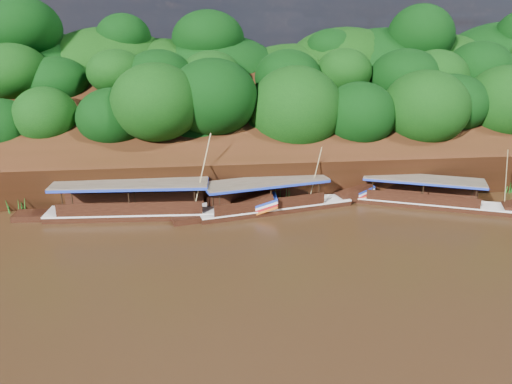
% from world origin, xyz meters
% --- Properties ---
extents(ground, '(160.00, 160.00, 0.00)m').
position_xyz_m(ground, '(0.00, 0.00, 0.00)').
color(ground, black).
rests_on(ground, ground).
extents(riverbank, '(120.00, 30.06, 19.40)m').
position_xyz_m(riverbank, '(-0.01, 22.73, 1.89)').
color(riverbank, black).
rests_on(riverbank, ground).
extents(boat_0, '(13.72, 7.06, 5.76)m').
position_xyz_m(boat_0, '(12.55, 6.99, 0.52)').
color(boat_0, black).
rests_on(boat_0, ground).
extents(boat_1, '(14.73, 5.23, 5.54)m').
position_xyz_m(boat_1, '(0.01, 7.94, 0.57)').
color(boat_1, black).
rests_on(boat_1, ground).
extents(boat_2, '(17.54, 3.44, 6.78)m').
position_xyz_m(boat_2, '(-9.90, 7.60, 0.62)').
color(boat_2, black).
rests_on(boat_2, ground).
extents(reeds, '(49.92, 2.36, 2.08)m').
position_xyz_m(reeds, '(-3.03, 9.57, 0.91)').
color(reeds, '#1B5C17').
rests_on(reeds, ground).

